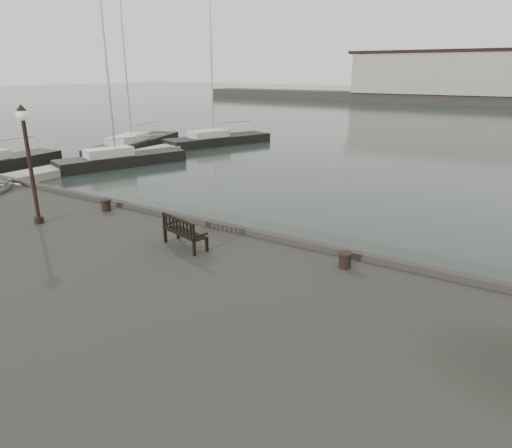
{
  "coord_description": "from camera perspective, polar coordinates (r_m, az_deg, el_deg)",
  "views": [
    {
      "loc": [
        7.7,
        -11.93,
        6.69
      ],
      "look_at": [
        0.4,
        -0.5,
        2.1
      ],
      "focal_mm": 32.0,
      "sensor_mm": 36.0,
      "label": 1
    }
  ],
  "objects": [
    {
      "name": "bollard_left",
      "position": [
        18.4,
        -18.24,
        2.27
      ],
      "size": [
        0.53,
        0.53,
        0.45
      ],
      "primitive_type": "cylinder",
      "rotation": [
        0.0,
        0.0,
        0.29
      ],
      "color": "black",
      "rests_on": "quay"
    },
    {
      "name": "bollard_right",
      "position": [
        12.7,
        11.06,
        -4.44
      ],
      "size": [
        0.42,
        0.42,
        0.43
      ],
      "primitive_type": "cylinder",
      "rotation": [
        0.0,
        0.0,
        -0.04
      ],
      "color": "black",
      "rests_on": "quay"
    },
    {
      "name": "breakwater",
      "position": [
        104.68,
        26.88,
        15.46
      ],
      "size": [
        140.0,
        9.5,
        12.2
      ],
      "color": "#383530",
      "rests_on": "ground"
    },
    {
      "name": "bench",
      "position": [
        14.01,
        -8.91,
        -1.7
      ],
      "size": [
        1.73,
        0.95,
        0.94
      ],
      "rotation": [
        0.0,
        0.0,
        -0.25
      ],
      "color": "black",
      "rests_on": "quay"
    },
    {
      "name": "pontoon",
      "position": [
        35.91,
        -18.91,
        7.35
      ],
      "size": [
        2.0,
        24.0,
        0.5
      ],
      "primitive_type": "cube",
      "color": "#9B988F",
      "rests_on": "ground"
    },
    {
      "name": "yacht_b",
      "position": [
        42.67,
        -14.8,
        9.39
      ],
      "size": [
        6.47,
        12.78,
        16.22
      ],
      "rotation": [
        0.0,
        0.0,
        0.31
      ],
      "color": "black",
      "rests_on": "ground"
    },
    {
      "name": "yacht_c",
      "position": [
        35.25,
        -16.36,
        7.4
      ],
      "size": [
        5.23,
        9.63,
        12.69
      ],
      "rotation": [
        0.0,
        0.0,
        -0.34
      ],
      "color": "black",
      "rests_on": "ground"
    },
    {
      "name": "yacht_d",
      "position": [
        43.96,
        -4.72,
        10.17
      ],
      "size": [
        6.23,
        10.66,
        12.9
      ],
      "rotation": [
        0.0,
        0.0,
        -0.36
      ],
      "color": "black",
      "rests_on": "ground"
    },
    {
      "name": "lamp_post",
      "position": [
        17.28,
        -26.65,
        8.37
      ],
      "size": [
        0.41,
        0.41,
        4.08
      ],
      "rotation": [
        0.0,
        0.0,
        -0.4
      ],
      "color": "black",
      "rests_on": "quay"
    },
    {
      "name": "ground",
      "position": [
        15.7,
        -0.25,
        -6.53
      ],
      "size": [
        400.0,
        400.0,
        0.0
      ],
      "primitive_type": "plane",
      "color": "black",
      "rests_on": "ground"
    }
  ]
}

